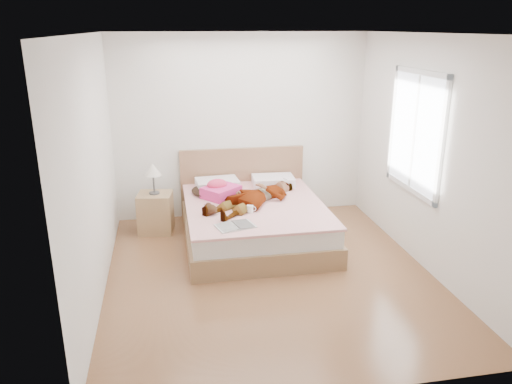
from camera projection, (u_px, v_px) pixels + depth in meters
ground at (270, 274)px, 5.65m from camera, size 4.00×4.00×0.00m
woman at (255, 194)px, 6.41m from camera, size 1.58×1.49×0.22m
hair at (208, 191)px, 6.75m from camera, size 0.53×0.61×0.08m
phone at (213, 182)px, 6.67m from camera, size 0.09×0.09×0.05m
room_shell at (415, 132)px, 5.76m from camera, size 4.00×4.00×4.00m
bed at (253, 218)px, 6.53m from camera, size 1.80×2.08×1.00m
towel at (220, 190)px, 6.60m from camera, size 0.58×0.57×0.24m
magazine at (235, 226)px, 5.64m from camera, size 0.48×0.38×0.03m
coffee_mug at (250, 209)px, 6.06m from camera, size 0.12×0.10×0.09m
plush_toy at (210, 209)px, 6.01m from camera, size 0.18×0.24×0.12m
nightstand at (155, 210)px, 6.72m from camera, size 0.50×0.46×0.96m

